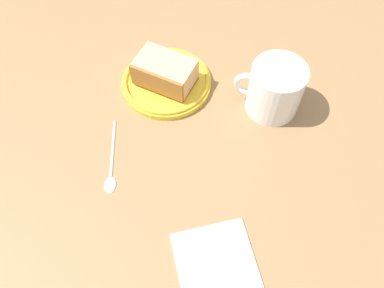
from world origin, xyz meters
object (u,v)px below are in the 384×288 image
Objects in this scene: folded_napkin at (217,267)px; tea_mug at (275,89)px; cake_slice at (165,72)px; small_plate at (167,82)px; teaspoon at (111,170)px.

tea_mug is at bearing 120.80° from folded_napkin.
cake_slice is 34.87cm from folded_napkin.
teaspoon is at bearing -64.03° from small_plate.
small_plate is at bearing 115.97° from teaspoon.
folded_napkin is (15.75, -26.43, -4.51)cm from tea_mug.
small_plate is at bearing 115.05° from cake_slice.
small_plate is at bearing -143.96° from tea_mug.
folded_napkin is at bearing -25.30° from small_plate.
folded_napkin is (31.45, -14.68, -3.36)cm from cake_slice.
teaspoon is (-6.98, -29.64, -4.47)cm from tea_mug.
tea_mug is at bearing 76.76° from teaspoon.
tea_mug is (15.70, 11.75, 1.16)cm from cake_slice.
teaspoon is 22.95cm from folded_napkin.
folded_napkin is at bearing 8.05° from teaspoon.
cake_slice is at bearing 115.98° from teaspoon.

